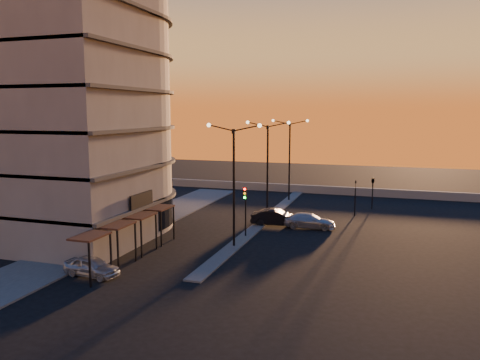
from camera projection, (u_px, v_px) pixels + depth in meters
name	position (u px, v px, depth m)	size (l,w,h in m)	color
ground	(234.00, 247.00, 36.12)	(120.00, 120.00, 0.00)	black
sidewalk_west	(140.00, 224.00, 43.10)	(5.00, 40.00, 0.12)	#464644
median	(267.00, 218.00, 45.51)	(1.20, 36.00, 0.12)	#464644
parapet	(314.00, 189.00, 59.88)	(44.00, 0.50, 1.00)	slate
building	(74.00, 93.00, 38.73)	(14.35, 17.08, 25.00)	slate
streetlamp_near	(234.00, 175.00, 35.31)	(4.32, 0.32, 9.51)	black
streetlamp_mid	(268.00, 162.00, 44.71)	(4.32, 0.32, 9.51)	black
streetlamp_far	(290.00, 153.00, 54.12)	(4.32, 0.32, 9.51)	black
traffic_light_main	(245.00, 203.00, 38.40)	(0.28, 0.44, 4.25)	black
signal_east_a	(355.00, 197.00, 46.55)	(0.13, 0.16, 3.60)	black
signal_east_b	(373.00, 181.00, 49.68)	(0.42, 1.99, 3.60)	black
car_hatchback	(92.00, 266.00, 29.63)	(1.50, 3.72, 1.27)	#B3B6BB
car_sedan	(276.00, 218.00, 42.75)	(1.59, 4.57, 1.51)	black
car_wagon	(309.00, 221.00, 41.91)	(1.87, 4.59, 1.33)	#ABAEB3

